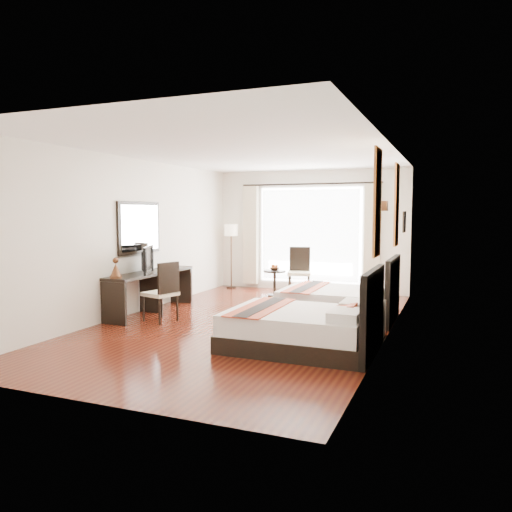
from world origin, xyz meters
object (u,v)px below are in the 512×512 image
at_px(bed_far, 341,302).
at_px(vase, 366,301).
at_px(bed_near, 306,327).
at_px(console_desk, 151,292).
at_px(desk_chair, 161,303).
at_px(nightstand, 368,319).
at_px(side_table, 275,283).
at_px(television, 144,260).
at_px(window_chair, 299,281).
at_px(table_lamp, 371,286).
at_px(floor_lamp, 231,234).
at_px(fruit_bowl, 274,269).

relative_size(bed_far, vase, 14.28).
distance_m(bed_near, console_desk, 3.55).
bearing_deg(desk_chair, bed_near, -178.58).
xyz_separation_m(nightstand, vase, (0.01, -0.20, 0.30)).
bearing_deg(side_table, television, -117.13).
bearing_deg(window_chair, bed_near, 3.69).
bearing_deg(television, table_lamp, -114.59).
bearing_deg(table_lamp, bed_far, 121.51).
relative_size(bed_far, console_desk, 0.88).
bearing_deg(nightstand, bed_near, -126.44).
height_order(television, side_table, television).
distance_m(vase, console_desk, 4.03).
distance_m(bed_far, floor_lamp, 4.16).
height_order(table_lamp, window_chair, window_chair).
xyz_separation_m(floor_lamp, window_chair, (1.86, -0.44, -0.97)).
relative_size(nightstand, vase, 4.08).
bearing_deg(desk_chair, vase, -163.77).
bearing_deg(desk_chair, floor_lamp, -66.80).
bearing_deg(floor_lamp, bed_far, -36.91).
xyz_separation_m(nightstand, table_lamp, (0.01, 0.13, 0.47)).
xyz_separation_m(nightstand, fruit_bowl, (-2.53, 2.98, 0.32)).
xyz_separation_m(console_desk, fruit_bowl, (1.45, 2.62, 0.21)).
xyz_separation_m(desk_chair, side_table, (0.88, 3.17, -0.03)).
distance_m(fruit_bowl, window_chair, 0.61).
xyz_separation_m(floor_lamp, side_table, (1.37, -0.69, -1.02)).
xyz_separation_m(vase, console_desk, (-3.99, 0.56, -0.19)).
bearing_deg(console_desk, television, -85.18).
distance_m(television, floor_lamp, 3.53).
bearing_deg(table_lamp, floor_lamp, 137.95).
xyz_separation_m(bed_far, side_table, (-1.86, 1.73, -0.00)).
xyz_separation_m(bed_near, table_lamp, (0.69, 1.05, 0.45)).
distance_m(bed_far, side_table, 2.54).
bearing_deg(desk_chair, nightstand, -160.40).
xyz_separation_m(vase, floor_lamp, (-3.89, 3.84, 0.73)).
distance_m(console_desk, floor_lamp, 3.41).
bearing_deg(nightstand, television, 178.16).
bearing_deg(vase, bed_far, 114.97).
bearing_deg(television, bed_near, -132.33).
xyz_separation_m(bed_near, bed_far, (0.02, 2.14, -0.01)).
relative_size(table_lamp, side_table, 0.62).
bearing_deg(fruit_bowl, bed_far, -43.24).
xyz_separation_m(television, fruit_bowl, (1.43, 2.85, -0.41)).
bearing_deg(nightstand, desk_chair, -176.42).
relative_size(floor_lamp, side_table, 2.74).
distance_m(floor_lamp, side_table, 1.84).
bearing_deg(console_desk, window_chair, 55.36).
bearing_deg(side_table, table_lamp, -48.19).
distance_m(bed_near, desk_chair, 2.81).
bearing_deg(side_table, console_desk, -119.56).
height_order(bed_far, console_desk, bed_far).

